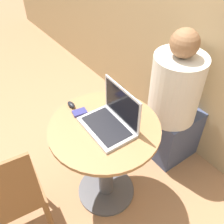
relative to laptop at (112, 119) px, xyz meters
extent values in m
plane|color=#9E704C|center=(-0.02, -0.04, -0.77)|extent=(12.00, 12.00, 0.00)
cylinder|color=#4C4C51|center=(-0.02, -0.04, -0.76)|extent=(0.43, 0.43, 0.02)
cylinder|color=#4C4C51|center=(-0.02, -0.04, -0.42)|extent=(0.11, 0.11, 0.67)
cylinder|color=olive|center=(-0.02, -0.04, -0.07)|extent=(0.69, 0.69, 0.02)
cube|color=#B7B7BC|center=(0.00, -0.04, -0.05)|extent=(0.34, 0.24, 0.02)
cube|color=black|center=(0.00, -0.04, -0.03)|extent=(0.30, 0.19, 0.00)
cube|color=#B7B7BC|center=(0.00, 0.07, 0.08)|extent=(0.33, 0.02, 0.23)
cube|color=black|center=(0.00, 0.07, 0.08)|extent=(0.31, 0.01, 0.21)
cube|color=navy|center=(-0.22, -0.10, -0.05)|extent=(0.07, 0.10, 0.02)
ellipsoid|color=black|center=(-0.31, -0.10, -0.04)|extent=(0.07, 0.04, 0.03)
cylinder|color=brown|center=(-0.31, -0.48, -0.55)|extent=(0.04, 0.04, 0.44)
cylinder|color=brown|center=(0.05, -0.53, -0.55)|extent=(0.04, 0.04, 0.44)
cube|color=brown|center=(-0.16, -0.68, -0.32)|extent=(0.45, 0.45, 0.02)
cube|color=brown|center=(0.03, -0.71, -0.09)|extent=(0.07, 0.37, 0.45)
cube|color=#3D4766|center=(-0.02, 0.71, -0.54)|extent=(0.36, 0.52, 0.46)
cylinder|color=beige|center=(-0.02, 0.59, -0.05)|extent=(0.37, 0.37, 0.51)
sphere|color=brown|center=(-0.02, 0.59, 0.30)|extent=(0.19, 0.19, 0.19)
camera|label=1|loc=(0.89, -0.68, 1.08)|focal=42.00mm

